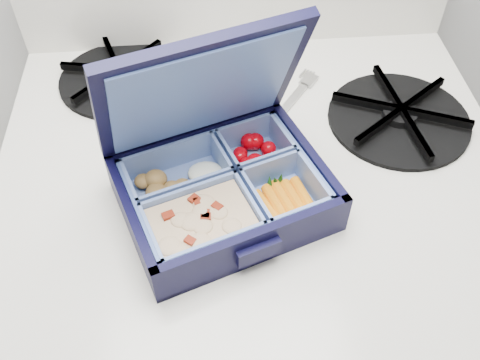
{
  "coord_description": "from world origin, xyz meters",
  "views": [
    {
      "loc": [
        -0.66,
        1.21,
        1.45
      ],
      "look_at": [
        -0.62,
        1.6,
        0.99
      ],
      "focal_mm": 40.0,
      "sensor_mm": 36.0,
      "label": 1
    }
  ],
  "objects_px": {
    "stove": "(249,333)",
    "bento_box": "(224,192)",
    "fork": "(282,112)",
    "burner_grate": "(400,113)"
  },
  "relations": [
    {
      "from": "stove",
      "to": "bento_box",
      "type": "height_order",
      "value": "bento_box"
    },
    {
      "from": "stove",
      "to": "bento_box",
      "type": "bearing_deg",
      "value": -122.61
    },
    {
      "from": "stove",
      "to": "burner_grate",
      "type": "height_order",
      "value": "burner_grate"
    },
    {
      "from": "stove",
      "to": "fork",
      "type": "relative_size",
      "value": 5.71
    },
    {
      "from": "bento_box",
      "to": "fork",
      "type": "bearing_deg",
      "value": 40.44
    },
    {
      "from": "stove",
      "to": "fork",
      "type": "distance_m",
      "value": 0.49
    },
    {
      "from": "burner_grate",
      "to": "fork",
      "type": "xyz_separation_m",
      "value": [
        -0.15,
        0.03,
        -0.01
      ]
    },
    {
      "from": "fork",
      "to": "burner_grate",
      "type": "bearing_deg",
      "value": 26.35
    },
    {
      "from": "stove",
      "to": "fork",
      "type": "xyz_separation_m",
      "value": [
        0.05,
        0.09,
        0.48
      ]
    },
    {
      "from": "burner_grate",
      "to": "fork",
      "type": "distance_m",
      "value": 0.16
    }
  ]
}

